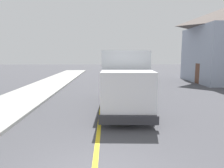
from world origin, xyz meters
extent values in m
cube|color=gold|center=(0.00, 10.00, 0.00)|extent=(0.16, 56.00, 0.01)
cube|color=silver|center=(1.38, 8.12, 1.90)|extent=(2.60, 5.09, 2.60)
cube|color=silver|center=(1.24, 4.63, 1.45)|extent=(2.36, 2.09, 1.70)
cube|color=#1E2D3D|center=(1.20, 3.73, 1.82)|extent=(2.04, 0.16, 0.75)
cube|color=#2D2D33|center=(1.19, 3.55, 0.42)|extent=(2.41, 0.30, 0.36)
cylinder|color=black|center=(2.29, 4.78, 0.50)|extent=(0.34, 1.01, 1.00)
cylinder|color=black|center=(0.20, 4.87, 0.50)|extent=(0.34, 1.01, 1.00)
cylinder|color=black|center=(2.48, 9.33, 0.50)|extent=(0.34, 1.01, 1.00)
cylinder|color=black|center=(0.38, 9.42, 0.50)|extent=(0.34, 1.01, 1.00)
cube|color=#4C564C|center=(2.25, 14.42, 0.65)|extent=(1.87, 4.43, 0.76)
cube|color=#1E2D3D|center=(2.25, 14.57, 1.35)|extent=(1.61, 1.83, 0.64)
cylinder|color=black|center=(3.02, 13.00, 0.32)|extent=(0.23, 0.64, 0.64)
cylinder|color=black|center=(1.44, 13.03, 0.32)|extent=(0.23, 0.64, 0.64)
cylinder|color=black|center=(3.06, 15.82, 0.32)|extent=(0.23, 0.64, 0.64)
cylinder|color=black|center=(1.48, 15.84, 0.32)|extent=(0.23, 0.64, 0.64)
cube|color=#B7B7BC|center=(2.25, 20.66, 0.65)|extent=(1.89, 4.44, 0.76)
cube|color=#1E2D3D|center=(2.25, 20.81, 1.35)|extent=(1.62, 1.83, 0.64)
cylinder|color=black|center=(3.01, 19.23, 0.32)|extent=(0.23, 0.64, 0.64)
cylinder|color=black|center=(1.43, 19.27, 0.32)|extent=(0.23, 0.64, 0.64)
cylinder|color=black|center=(3.07, 22.05, 0.32)|extent=(0.23, 0.64, 0.64)
cylinder|color=black|center=(1.49, 22.08, 0.32)|extent=(0.23, 0.64, 0.64)
cube|color=#2D4793|center=(1.71, 26.59, 0.65)|extent=(1.89, 4.44, 0.76)
cube|color=#1E2D3D|center=(1.71, 26.74, 1.35)|extent=(1.62, 1.83, 0.64)
cylinder|color=black|center=(2.47, 25.16, 0.32)|extent=(0.23, 0.64, 0.64)
cylinder|color=black|center=(0.89, 25.20, 0.32)|extent=(0.23, 0.64, 0.64)
cylinder|color=black|center=(2.53, 27.98, 0.32)|extent=(0.23, 0.64, 0.64)
cylinder|color=black|center=(0.95, 28.01, 0.32)|extent=(0.23, 0.64, 0.64)
cube|color=silver|center=(2.53, 33.97, 0.65)|extent=(1.87, 4.43, 0.76)
cube|color=#1E2D3D|center=(2.53, 34.12, 1.35)|extent=(1.61, 1.82, 0.64)
cylinder|color=black|center=(3.29, 32.55, 0.32)|extent=(0.23, 0.64, 0.64)
cylinder|color=black|center=(1.71, 32.57, 0.32)|extent=(0.23, 0.64, 0.64)
cylinder|color=black|center=(3.34, 35.36, 0.32)|extent=(0.23, 0.64, 0.64)
cylinder|color=black|center=(1.76, 35.39, 0.32)|extent=(0.23, 0.64, 0.64)
cube|color=brown|center=(9.89, 16.89, 1.05)|extent=(0.10, 1.00, 2.10)
camera|label=1|loc=(0.33, -4.29, 2.99)|focal=32.78mm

